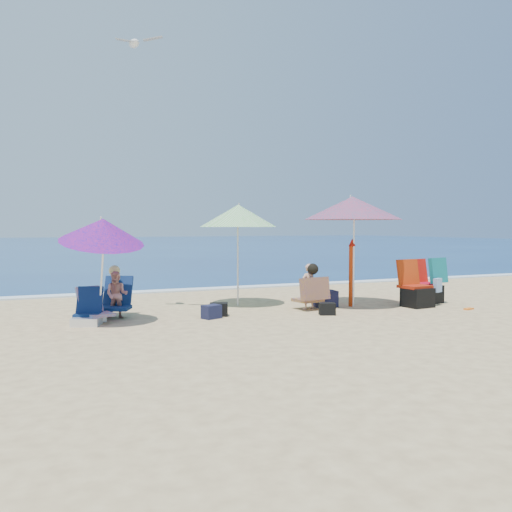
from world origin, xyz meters
name	(u,v)px	position (x,y,z in m)	size (l,w,h in m)	color
ground	(294,319)	(0.00, 0.00, 0.00)	(120.00, 120.00, 0.00)	#D8BC84
sea	(68,246)	(0.00, 45.00, -0.05)	(120.00, 80.00, 0.12)	navy
foam	(204,289)	(0.00, 5.10, 0.02)	(120.00, 0.50, 0.04)	white
umbrella_turquoise	(352,208)	(1.88, 0.98, 2.05)	(2.52, 2.52, 2.33)	silver
umbrella_striped	(238,216)	(-0.25, 2.03, 1.89)	(1.88, 1.88, 2.17)	silver
umbrella_blue	(102,231)	(-3.21, 0.82, 1.60)	(1.61, 1.66, 1.95)	white
furled_umbrella	(352,269)	(1.86, 0.97, 0.78)	(0.16, 0.16, 1.42)	#A92D0C
chair_navy	(88,315)	(-3.46, 0.95, 0.17)	(0.63, 0.78, 0.62)	#0C1F43
chair_rainbow	(92,313)	(-3.37, 1.16, 0.16)	(0.67, 0.74, 0.61)	#E85752
camp_chair_left	(416,293)	(3.05, 0.36, 0.29)	(0.61, 0.65, 0.98)	#9F200B
camp_chair_right	(428,286)	(3.70, 0.73, 0.36)	(0.66, 0.92, 1.00)	#A40B22
person_center	(311,287)	(0.86, 0.90, 0.45)	(0.67, 0.63, 0.93)	tan
person_left	(117,294)	(-2.88, 1.46, 0.43)	(0.74, 0.88, 0.95)	tan
bag_navy_a	(211,312)	(-1.33, 0.67, 0.12)	(0.38, 0.32, 0.25)	#181B36
bag_black_a	(219,309)	(-1.10, 0.90, 0.12)	(0.40, 0.35, 0.24)	black
bag_navy_b	(325,299)	(1.33, 1.13, 0.17)	(0.48, 0.38, 0.34)	#161732
bag_black_b	(327,309)	(0.82, 0.19, 0.11)	(0.35, 0.30, 0.23)	black
orange_item	(469,309)	(3.77, -0.38, 0.02)	(0.24, 0.16, 0.03)	orange
seagull	(135,43)	(-2.45, 1.73, 5.08)	(0.80, 0.66, 0.14)	white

